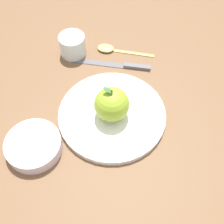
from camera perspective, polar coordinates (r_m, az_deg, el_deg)
The scene contains 7 objects.
ground_plane at distance 0.73m, azimuth -0.06°, elevation 0.90°, with size 2.40×2.40×0.00m, color brown.
dinner_plate at distance 0.71m, azimuth 0.00°, elevation -0.51°, with size 0.26×0.26×0.02m.
apple at distance 0.67m, azimuth -0.05°, elevation 1.51°, with size 0.08×0.08×0.09m.
side_bowl at distance 0.68m, azimuth -15.19°, elevation -6.27°, with size 0.13×0.13×0.03m.
cup at distance 0.84m, azimuth -7.78°, elevation 13.05°, with size 0.07×0.07×0.06m.
knife at distance 0.82m, azimuth 1.26°, elevation 9.25°, with size 0.22×0.04×0.01m.
spoon at distance 0.86m, azimuth -0.07°, elevation 12.23°, with size 0.17×0.04×0.01m.
Camera 1 is at (-0.12, 0.40, 0.60)m, focal length 46.58 mm.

